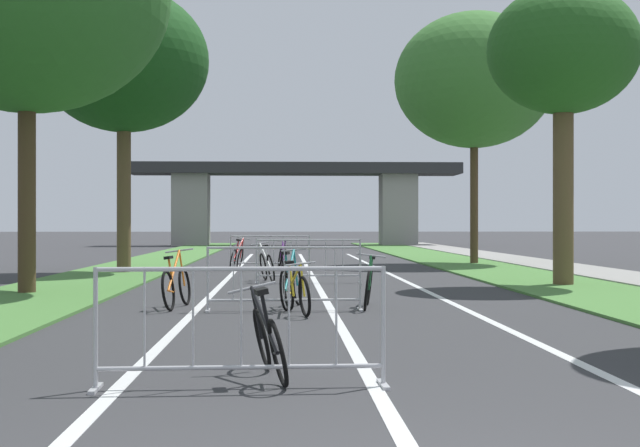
{
  "coord_description": "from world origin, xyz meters",
  "views": [
    {
      "loc": [
        -0.8,
        -4.08,
        1.42
      ],
      "look_at": [
        -0.03,
        14.15,
        1.42
      ],
      "focal_mm": 49.85,
      "sensor_mm": 36.0,
      "label": 1
    }
  ],
  "objects_px": {
    "crowd_barrier_fourth": "(270,252)",
    "bicycle_teal_5": "(291,285)",
    "tree_right_pine_far": "(563,53)",
    "bicycle_purple_1": "(282,257)",
    "crowd_barrier_nearest": "(241,328)",
    "bicycle_white_3": "(267,266)",
    "bicycle_yellow_6": "(296,292)",
    "bicycle_green_4": "(369,285)",
    "tree_right_maple_mid": "(474,81)",
    "bicycle_red_2": "(237,257)",
    "bicycle_orange_7": "(176,286)",
    "tree_left_oak_near": "(124,61)",
    "crowd_barrier_second": "(284,279)",
    "crowd_barrier_third": "(308,261)",
    "bicycle_black_0": "(268,341)"
  },
  "relations": [
    {
      "from": "tree_left_oak_near",
      "to": "bicycle_white_3",
      "type": "xyz_separation_m",
      "value": [
        4.12,
        -3.72,
        -5.65
      ]
    },
    {
      "from": "crowd_barrier_fourth",
      "to": "bicycle_red_2",
      "type": "height_order",
      "value": "crowd_barrier_fourth"
    },
    {
      "from": "crowd_barrier_third",
      "to": "bicycle_black_0",
      "type": "distance_m",
      "value": 13.05
    },
    {
      "from": "tree_left_oak_near",
      "to": "crowd_barrier_third",
      "type": "distance_m",
      "value": 8.64
    },
    {
      "from": "crowd_barrier_second",
      "to": "crowd_barrier_third",
      "type": "height_order",
      "value": "same"
    },
    {
      "from": "bicycle_purple_1",
      "to": "bicycle_green_4",
      "type": "height_order",
      "value": "same"
    },
    {
      "from": "crowd_barrier_fourth",
      "to": "bicycle_teal_5",
      "type": "distance_m",
      "value": 12.99
    },
    {
      "from": "tree_right_pine_far",
      "to": "bicycle_teal_5",
      "type": "xyz_separation_m",
      "value": [
        -6.19,
        -4.87,
        -4.88
      ]
    },
    {
      "from": "bicycle_black_0",
      "to": "bicycle_orange_7",
      "type": "xyz_separation_m",
      "value": [
        -1.65,
        6.84,
        0.02
      ]
    },
    {
      "from": "tree_right_pine_far",
      "to": "bicycle_teal_5",
      "type": "height_order",
      "value": "tree_right_pine_far"
    },
    {
      "from": "crowd_barrier_third",
      "to": "bicycle_green_4",
      "type": "height_order",
      "value": "crowd_barrier_third"
    },
    {
      "from": "bicycle_black_0",
      "to": "bicycle_white_3",
      "type": "relative_size",
      "value": 0.95
    },
    {
      "from": "tree_right_pine_far",
      "to": "crowd_barrier_third",
      "type": "xyz_separation_m",
      "value": [
        -5.72,
        1.37,
        -4.74
      ]
    },
    {
      "from": "tree_right_maple_mid",
      "to": "crowd_barrier_third",
      "type": "xyz_separation_m",
      "value": [
        -6.04,
        -9.42,
        -5.87
      ]
    },
    {
      "from": "crowd_barrier_fourth",
      "to": "bicycle_teal_5",
      "type": "relative_size",
      "value": 1.52
    },
    {
      "from": "bicycle_yellow_6",
      "to": "crowd_barrier_third",
      "type": "bearing_deg",
      "value": -105.79
    },
    {
      "from": "bicycle_green_4",
      "to": "tree_right_maple_mid",
      "type": "bearing_deg",
      "value": -100.5
    },
    {
      "from": "crowd_barrier_fourth",
      "to": "bicycle_orange_7",
      "type": "bearing_deg",
      "value": -96.12
    },
    {
      "from": "bicycle_teal_5",
      "to": "bicycle_orange_7",
      "type": "distance_m",
      "value": 1.93
    },
    {
      "from": "tree_right_pine_far",
      "to": "tree_right_maple_mid",
      "type": "distance_m",
      "value": 10.86
    },
    {
      "from": "tree_right_pine_far",
      "to": "tree_right_maple_mid",
      "type": "xyz_separation_m",
      "value": [
        0.32,
        10.8,
        1.13
      ]
    },
    {
      "from": "bicycle_white_3",
      "to": "bicycle_yellow_6",
      "type": "xyz_separation_m",
      "value": [
        0.6,
        -7.72,
        -0.03
      ]
    },
    {
      "from": "tree_right_pine_far",
      "to": "bicycle_black_0",
      "type": "bearing_deg",
      "value": -119.01
    },
    {
      "from": "crowd_barrier_second",
      "to": "bicycle_red_2",
      "type": "xyz_separation_m",
      "value": [
        -1.44,
        12.95,
        -0.15
      ]
    },
    {
      "from": "tree_left_oak_near",
      "to": "bicycle_black_0",
      "type": "height_order",
      "value": "tree_left_oak_near"
    },
    {
      "from": "tree_right_maple_mid",
      "to": "bicycle_green_4",
      "type": "distance_m",
      "value": 17.58
    },
    {
      "from": "bicycle_black_0",
      "to": "bicycle_white_3",
      "type": "distance_m",
      "value": 13.55
    },
    {
      "from": "bicycle_purple_1",
      "to": "bicycle_red_2",
      "type": "xyz_separation_m",
      "value": [
        -1.39,
        -0.05,
        0.0
      ]
    },
    {
      "from": "bicycle_red_2",
      "to": "tree_left_oak_near",
      "type": "bearing_deg",
      "value": -138.12
    },
    {
      "from": "crowd_barrier_nearest",
      "to": "bicycle_purple_1",
      "type": "distance_m",
      "value": 19.74
    },
    {
      "from": "crowd_barrier_nearest",
      "to": "bicycle_black_0",
      "type": "bearing_deg",
      "value": 62.91
    },
    {
      "from": "bicycle_red_2",
      "to": "bicycle_orange_7",
      "type": "bearing_deg",
      "value": -82.27
    },
    {
      "from": "crowd_barrier_nearest",
      "to": "bicycle_teal_5",
      "type": "relative_size",
      "value": 1.52
    },
    {
      "from": "bicycle_red_2",
      "to": "bicycle_yellow_6",
      "type": "relative_size",
      "value": 0.96
    },
    {
      "from": "crowd_barrier_second",
      "to": "tree_right_pine_far",
      "type": "bearing_deg",
      "value": 40.39
    },
    {
      "from": "tree_right_maple_mid",
      "to": "bicycle_teal_5",
      "type": "bearing_deg",
      "value": -112.57
    },
    {
      "from": "bicycle_purple_1",
      "to": "bicycle_teal_5",
      "type": "xyz_separation_m",
      "value": [
        0.16,
        -12.5,
        0.01
      ]
    },
    {
      "from": "bicycle_teal_5",
      "to": "bicycle_yellow_6",
      "type": "xyz_separation_m",
      "value": [
        0.06,
        -0.96,
        -0.04
      ]
    },
    {
      "from": "crowd_barrier_nearest",
      "to": "bicycle_white_3",
      "type": "xyz_separation_m",
      "value": [
        -0.03,
        13.99,
        -0.14
      ]
    },
    {
      "from": "bicycle_white_3",
      "to": "bicycle_teal_5",
      "type": "distance_m",
      "value": 6.78
    },
    {
      "from": "tree_right_pine_far",
      "to": "crowd_barrier_fourth",
      "type": "bearing_deg",
      "value": 129.68
    },
    {
      "from": "tree_left_oak_near",
      "to": "bicycle_black_0",
      "type": "relative_size",
      "value": 5.12
    },
    {
      "from": "bicycle_green_4",
      "to": "bicycle_orange_7",
      "type": "bearing_deg",
      "value": 6.87
    },
    {
      "from": "crowd_barrier_nearest",
      "to": "crowd_barrier_third",
      "type": "height_order",
      "value": "same"
    },
    {
      "from": "bicycle_white_3",
      "to": "bicycle_orange_7",
      "type": "distance_m",
      "value": 6.85
    },
    {
      "from": "crowd_barrier_nearest",
      "to": "bicycle_purple_1",
      "type": "bearing_deg",
      "value": 89.01
    },
    {
      "from": "tree_left_oak_near",
      "to": "crowd_barrier_nearest",
      "type": "height_order",
      "value": "tree_left_oak_near"
    },
    {
      "from": "bicycle_purple_1",
      "to": "bicycle_white_3",
      "type": "height_order",
      "value": "bicycle_white_3"
    },
    {
      "from": "tree_right_pine_far",
      "to": "bicycle_purple_1",
      "type": "bearing_deg",
      "value": 129.76
    },
    {
      "from": "tree_right_maple_mid",
      "to": "bicycle_red_2",
      "type": "bearing_deg",
      "value": -158.26
    }
  ]
}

